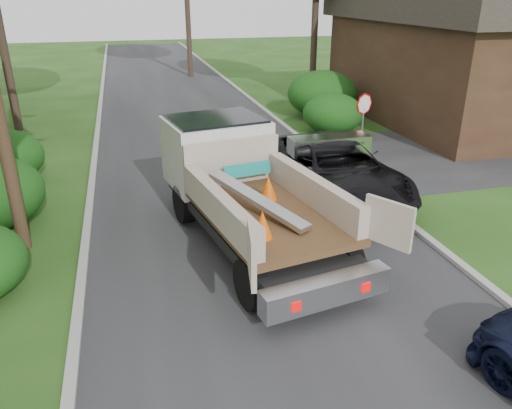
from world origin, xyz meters
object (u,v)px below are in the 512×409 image
object	(u,v)px
stop_sign	(363,113)
black_pickup	(333,169)
flatbed_truck	(235,176)
house_right	(472,50)

from	to	relation	value
stop_sign	black_pickup	distance (m)	3.70
stop_sign	flatbed_truck	xyz separation A→B (m)	(-5.54, -4.21, -0.33)
flatbed_truck	black_pickup	distance (m)	3.63
flatbed_truck	black_pickup	world-z (taller)	flatbed_truck
stop_sign	black_pickup	world-z (taller)	stop_sign
flatbed_truck	black_pickup	bearing A→B (deg)	13.34
house_right	flatbed_truck	distance (m)	16.30
house_right	black_pickup	bearing A→B (deg)	-142.22
stop_sign	house_right	xyz separation A→B (m)	(7.80, 5.00, 1.38)
stop_sign	house_right	world-z (taller)	house_right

